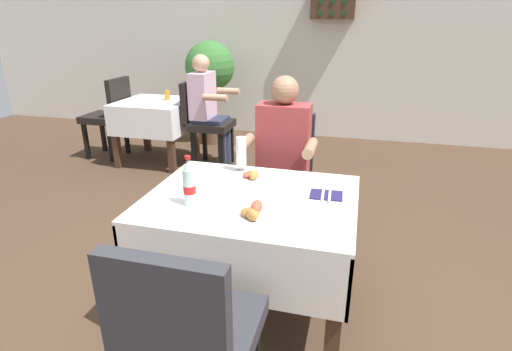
# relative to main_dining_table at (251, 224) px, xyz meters

# --- Properties ---
(ground_plane) EXTENTS (11.00, 11.00, 0.00)m
(ground_plane) POSITION_rel_main_dining_table_xyz_m (-0.05, -0.09, -0.56)
(ground_plane) COLOR #473323
(back_wall) EXTENTS (11.00, 0.12, 3.20)m
(back_wall) POSITION_rel_main_dining_table_xyz_m (-0.05, 3.93, 1.04)
(back_wall) COLOR silver
(back_wall) RESTS_ON ground
(main_dining_table) EXTENTS (1.10, 0.88, 0.73)m
(main_dining_table) POSITION_rel_main_dining_table_xyz_m (0.00, 0.00, 0.00)
(main_dining_table) COLOR white
(main_dining_table) RESTS_ON ground
(chair_far_diner_seat) EXTENTS (0.44, 0.50, 0.97)m
(chair_far_diner_seat) POSITION_rel_main_dining_table_xyz_m (0.00, 0.83, -0.00)
(chair_far_diner_seat) COLOR #2D2D33
(chair_far_diner_seat) RESTS_ON ground
(chair_near_camera_side) EXTENTS (0.44, 0.50, 0.97)m
(chair_near_camera_side) POSITION_rel_main_dining_table_xyz_m (0.00, -0.83, -0.00)
(chair_near_camera_side) COLOR #2D2D33
(chair_near_camera_side) RESTS_ON ground
(seated_diner_far) EXTENTS (0.50, 0.46, 1.26)m
(seated_diner_far) POSITION_rel_main_dining_table_xyz_m (0.02, 0.72, 0.15)
(seated_diner_far) COLOR #282D42
(seated_diner_far) RESTS_ON ground
(plate_near_camera) EXTENTS (0.23, 0.23, 0.07)m
(plate_near_camera) POSITION_rel_main_dining_table_xyz_m (0.07, -0.23, 0.19)
(plate_near_camera) COLOR white
(plate_near_camera) RESTS_ON main_dining_table
(plate_far_diner) EXTENTS (0.22, 0.22, 0.07)m
(plate_far_diner) POSITION_rel_main_dining_table_xyz_m (-0.05, 0.21, 0.19)
(plate_far_diner) COLOR white
(plate_far_diner) RESTS_ON main_dining_table
(beer_glass_left) EXTENTS (0.07, 0.07, 0.22)m
(beer_glass_left) POSITION_rel_main_dining_table_xyz_m (-0.16, 0.35, 0.28)
(beer_glass_left) COLOR white
(beer_glass_left) RESTS_ON main_dining_table
(cola_bottle_primary) EXTENTS (0.06, 0.06, 0.26)m
(cola_bottle_primary) POSITION_rel_main_dining_table_xyz_m (-0.27, -0.18, 0.28)
(cola_bottle_primary) COLOR silver
(cola_bottle_primary) RESTS_ON main_dining_table
(napkin_cutlery_set) EXTENTS (0.18, 0.19, 0.01)m
(napkin_cutlery_set) POSITION_rel_main_dining_table_xyz_m (0.38, 0.11, 0.17)
(napkin_cutlery_set) COLOR #231E4C
(napkin_cutlery_set) RESTS_ON main_dining_table
(background_dining_table) EXTENTS (0.81, 0.79, 0.73)m
(background_dining_table) POSITION_rel_main_dining_table_xyz_m (-1.79, 2.27, -0.02)
(background_dining_table) COLOR white
(background_dining_table) RESTS_ON ground
(background_chair_left) EXTENTS (0.50, 0.44, 0.97)m
(background_chair_left) POSITION_rel_main_dining_table_xyz_m (-2.40, 2.27, -0.00)
(background_chair_left) COLOR black
(background_chair_left) RESTS_ON ground
(background_chair_right) EXTENTS (0.50, 0.44, 0.97)m
(background_chair_right) POSITION_rel_main_dining_table_xyz_m (-1.18, 2.27, -0.00)
(background_chair_right) COLOR black
(background_chair_right) RESTS_ON ground
(background_patron) EXTENTS (0.46, 0.50, 1.26)m
(background_patron) POSITION_rel_main_dining_table_xyz_m (-1.13, 2.27, 0.15)
(background_patron) COLOR #282D42
(background_patron) RESTS_ON ground
(background_table_tumbler) EXTENTS (0.06, 0.06, 0.11)m
(background_table_tumbler) POSITION_rel_main_dining_table_xyz_m (-1.67, 2.38, 0.22)
(background_table_tumbler) COLOR #C68928
(background_table_tumbler) RESTS_ON background_dining_table
(potted_plant_corner) EXTENTS (0.65, 0.65, 1.36)m
(potted_plant_corner) POSITION_rel_main_dining_table_xyz_m (-1.45, 3.22, 0.34)
(potted_plant_corner) COLOR brown
(potted_plant_corner) RESTS_ON ground
(wall_bottle_rack) EXTENTS (0.56, 0.21, 0.42)m
(wall_bottle_rack) POSITION_rel_main_dining_table_xyz_m (0.06, 3.77, 1.26)
(wall_bottle_rack) COLOR #472D1E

